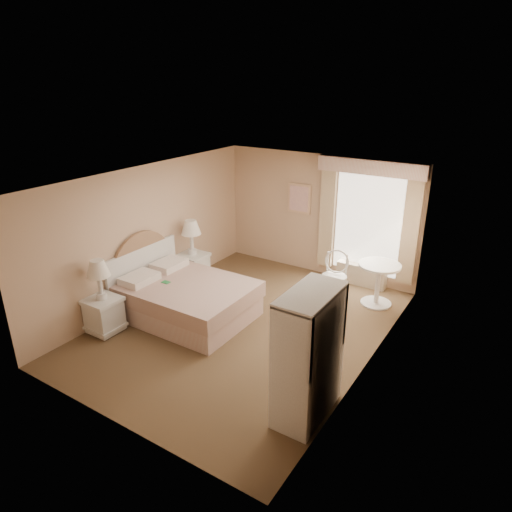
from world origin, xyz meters
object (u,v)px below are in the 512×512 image
Objects in this scene: armoire at (309,365)px; cafe_chair at (335,272)px; nightstand_far at (193,260)px; bed at (183,297)px; nightstand_near at (103,306)px; round_table at (379,278)px.

cafe_chair is at bearing 107.47° from armoire.
armoire reaches higher than nightstand_far.
bed is at bearing 159.81° from armoire.
nightstand_near is at bearing -90.00° from nightstand_far.
cafe_chair is at bearing 17.78° from nightstand_far.
nightstand_far is at bearing 148.87° from armoire.
bed is 1.33m from nightstand_near.
cafe_chair is 3.22m from armoire.
bed is 2.69× the size of round_table.
cafe_chair is (-0.74, -0.23, 0.02)m from round_table.
round_table is (3.43, 3.34, 0.06)m from nightstand_near.
bed is at bearing -144.82° from cafe_chair.
round_table is 0.78m from cafe_chair.
nightstand_near is (-0.72, -1.12, 0.12)m from bed.
armoire is (0.22, -3.30, 0.16)m from round_table.
armoire is (0.97, -3.07, 0.14)m from cafe_chair.
armoire is at bearing -82.69° from cafe_chair.
round_table is at bearing 93.84° from armoire.
round_table is 3.31m from armoire.
armoire is at bearing 0.62° from nightstand_near.
nightstand_near is 0.75× the size of armoire.
armoire reaches higher than nightstand_near.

